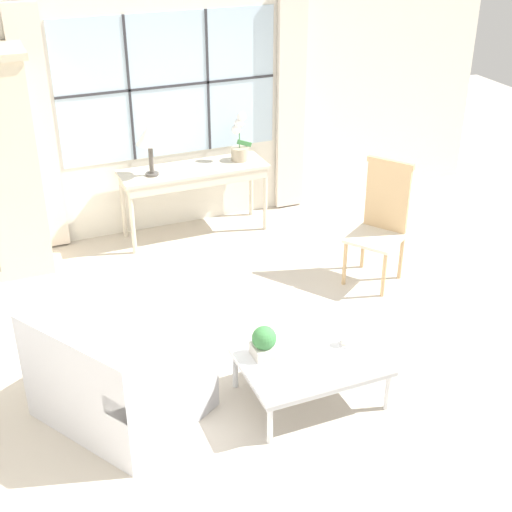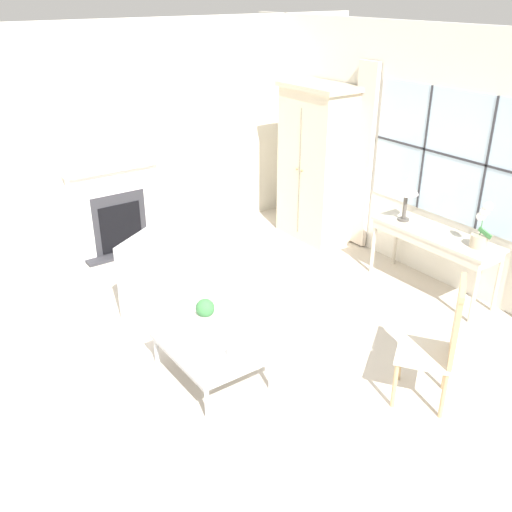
# 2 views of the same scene
# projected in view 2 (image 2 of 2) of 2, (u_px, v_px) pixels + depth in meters

# --- Properties ---
(ground_plane) EXTENTS (14.00, 14.00, 0.00)m
(ground_plane) POSITION_uv_depth(u_px,v_px,m) (221.00, 369.00, 5.17)
(ground_plane) COLOR #BCB2A3
(wall_back_windowed) EXTENTS (7.20, 0.14, 2.80)m
(wall_back_windowed) POSITION_uv_depth(u_px,v_px,m) (455.00, 165.00, 6.15)
(wall_back_windowed) COLOR silver
(wall_back_windowed) RESTS_ON ground_plane
(wall_left) EXTENTS (0.06, 7.20, 2.80)m
(wall_left) POSITION_uv_depth(u_px,v_px,m) (129.00, 139.00, 7.10)
(wall_left) COLOR silver
(wall_left) RESTS_ON ground_plane
(fireplace) EXTENTS (0.34, 1.21, 1.96)m
(fireplace) POSITION_uv_depth(u_px,v_px,m) (115.00, 203.00, 7.17)
(fireplace) COLOR #2D2D33
(fireplace) RESTS_ON ground_plane
(armoire) EXTENTS (1.04, 0.61, 2.04)m
(armoire) POSITION_uv_depth(u_px,v_px,m) (316.00, 163.00, 7.48)
(armoire) COLOR beige
(armoire) RESTS_ON ground_plane
(console_table) EXTENTS (1.47, 0.47, 0.72)m
(console_table) POSITION_uv_depth(u_px,v_px,m) (435.00, 239.00, 6.22)
(console_table) COLOR beige
(console_table) RESTS_ON ground_plane
(table_lamp) EXTENTS (0.26, 0.26, 0.50)m
(table_lamp) POSITION_uv_depth(u_px,v_px,m) (407.00, 188.00, 6.31)
(table_lamp) COLOR #4C4742
(table_lamp) RESTS_ON console_table
(potted_orchid) EXTENTS (0.22, 0.17, 0.50)m
(potted_orchid) POSITION_uv_depth(u_px,v_px,m) (481.00, 230.00, 5.74)
(potted_orchid) COLOR tan
(potted_orchid) RESTS_ON console_table
(armchair_upholstered) EXTENTS (1.25, 1.30, 0.82)m
(armchair_upholstered) POSITION_uv_depth(u_px,v_px,m) (177.00, 282.00, 6.08)
(armchair_upholstered) COLOR #B2B2B7
(armchair_upholstered) RESTS_ON ground_plane
(side_chair_wooden) EXTENTS (0.61, 0.61, 1.11)m
(side_chair_wooden) POSITION_uv_depth(u_px,v_px,m) (441.00, 339.00, 4.52)
(side_chair_wooden) COLOR beige
(side_chair_wooden) RESTS_ON ground_plane
(coffee_table) EXTENTS (0.99, 0.73, 0.36)m
(coffee_table) POSITION_uv_depth(u_px,v_px,m) (211.00, 345.00, 4.93)
(coffee_table) COLOR silver
(coffee_table) RESTS_ON ground_plane
(potted_plant_small) EXTENTS (0.17, 0.17, 0.23)m
(potted_plant_small) POSITION_uv_depth(u_px,v_px,m) (205.00, 311.00, 5.15)
(potted_plant_small) COLOR #BCB7AD
(potted_plant_small) RESTS_ON coffee_table
(pillar_candle) EXTENTS (0.11, 0.11, 0.11)m
(pillar_candle) POSITION_uv_depth(u_px,v_px,m) (232.00, 352.00, 4.70)
(pillar_candle) COLOR silver
(pillar_candle) RESTS_ON coffee_table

